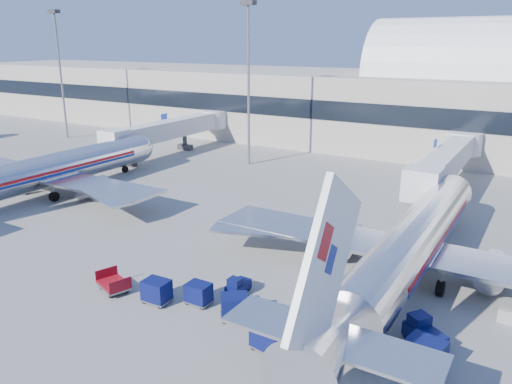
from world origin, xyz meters
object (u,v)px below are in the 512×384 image
Objects in this scene: cart_train_a at (235,306)px; cart_train_c at (157,291)px; cart_open_red at (114,285)px; cart_solo_far at (425,355)px; mast_far_west at (59,56)px; jetbridge_near at (449,159)px; jetbridge_mid at (176,128)px; cart_train_b at (199,293)px; mast_west at (248,60)px; airliner_mid at (44,171)px; tug_lead at (259,310)px; tug_right at (424,332)px; tug_left at (238,286)px; cart_solo_near at (270,335)px; airliner_main at (410,245)px.

cart_train_a is 1.20× the size of cart_train_c.
cart_solo_far is at bearing 25.96° from cart_open_red.
jetbridge_near is at bearing 0.68° from mast_far_west.
cart_train_b is (33.03, -37.16, -3.12)m from jetbridge_mid.
mast_west reaches higher than jetbridge_near.
airliner_mid is at bearing 172.28° from cart_open_red.
jetbridge_mid is at bearing 154.43° from cart_solo_far.
tug_lead is 1.44× the size of cart_train_b.
mast_far_west reaches higher than cart_train_b.
cart_train_c reaches higher than cart_train_a.
cart_open_red is at bearing -55.55° from jetbridge_mid.
tug_right reaches higher than cart_train_c.
jetbridge_mid is 1.22× the size of mast_far_west.
airliner_mid is 18.13× the size of tug_left.
mast_far_west is 68.95m from cart_train_c.
tug_right is 9.23m from cart_solo_near.
tug_right is (47.41, -33.96, -3.16)m from jetbridge_mid.
cart_solo_far is at bearing 2.19° from cart_train_b.
cart_solo_near is at bearing -44.57° from jetbridge_mid.
cart_solo_near is at bearing -7.28° from cart_train_c.
mast_west is (-27.60, -0.81, 10.86)m from jetbridge_near.
mast_far_west reaches higher than cart_train_a.
cart_open_red is at bearing -144.66° from airliner_main.
mast_west is 43.18m from cart_train_b.
airliner_main reaches higher than cart_train_a.
cart_train_b is (-1.48, -2.60, 0.20)m from tug_left.
cart_solo_far is at bearing 3.88° from cart_train_c.
cart_train_a reaches higher than tug_lead.
tug_left is (32.12, -8.26, -2.32)m from airliner_mid.
cart_train_a reaches higher than tug_left.
cart_open_red is (-13.22, 0.41, -0.49)m from cart_solo_near.
cart_train_a is 0.98× the size of cart_solo_far.
cart_solo_near reaches higher than cart_train_a.
cart_train_a is 3.17m from cart_train_b.
airliner_mid is 47.55m from jetbridge_near.
cart_open_red is (-21.41, -2.36, -0.51)m from cart_solo_far.
cart_train_a is at bearing -18.25° from airliner_mid.
cart_train_b is (-4.54, -0.44, 0.14)m from tug_lead.
airliner_main reaches higher than cart_train_b.
cart_solo_near is (-2.12, -39.29, -2.96)m from jetbridge_near.
jetbridge_near is 12.00× the size of cart_solo_near.
cart_train_b is 0.89× the size of cart_train_c.
jetbridge_mid is 1.22× the size of mast_west.
airliner_mid reaches higher than cart_solo_near.
airliner_mid is at bearing 133.13° from tug_lead.
cart_train_a is 1.35× the size of cart_train_b.
cart_train_c is at bearing -106.72° from jetbridge_near.
cart_train_a is at bearing -128.14° from tug_right.
airliner_mid reaches higher than jetbridge_mid.
mast_far_west is 70.39m from tug_left.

